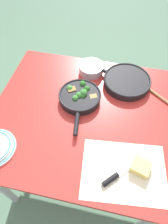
{
  "coord_description": "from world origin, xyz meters",
  "views": [
    {
      "loc": [
        -0.14,
        0.62,
        1.69
      ],
      "look_at": [
        0.0,
        0.0,
        0.79
      ],
      "focal_mm": 32.0,
      "sensor_mm": 36.0,
      "label": 1
    }
  ],
  "objects_px": {
    "grater_knife": "(119,174)",
    "cheese_block": "(141,167)",
    "prep_bowl_steel": "(91,69)",
    "skillet_broccoli": "(80,96)",
    "skillet_eggs": "(127,81)",
    "wooden_spoon": "(152,91)"
  },
  "relations": [
    {
      "from": "grater_knife",
      "to": "prep_bowl_steel",
      "type": "xyz_separation_m",
      "value": [
        0.26,
        -0.64,
        0.02
      ]
    },
    {
      "from": "wooden_spoon",
      "to": "skillet_eggs",
      "type": "bearing_deg",
      "value": 25.65
    },
    {
      "from": "skillet_eggs",
      "to": "cheese_block",
      "type": "xyz_separation_m",
      "value": [
        -0.12,
        0.53,
        -0.0
      ]
    },
    {
      "from": "wooden_spoon",
      "to": "prep_bowl_steel",
      "type": "height_order",
      "value": "prep_bowl_steel"
    },
    {
      "from": "grater_knife",
      "to": "cheese_block",
      "type": "xyz_separation_m",
      "value": [
        -0.09,
        -0.05,
        0.01
      ]
    },
    {
      "from": "skillet_broccoli",
      "to": "wooden_spoon",
      "type": "relative_size",
      "value": 1.16
    },
    {
      "from": "skillet_eggs",
      "to": "prep_bowl_steel",
      "type": "relative_size",
      "value": 2.55
    },
    {
      "from": "prep_bowl_steel",
      "to": "skillet_broccoli",
      "type": "bearing_deg",
      "value": 85.69
    },
    {
      "from": "skillet_broccoli",
      "to": "skillet_eggs",
      "type": "relative_size",
      "value": 0.97
    },
    {
      "from": "grater_knife",
      "to": "cheese_block",
      "type": "distance_m",
      "value": 0.11
    },
    {
      "from": "skillet_eggs",
      "to": "wooden_spoon",
      "type": "relative_size",
      "value": 1.2
    },
    {
      "from": "wooden_spoon",
      "to": "grater_knife",
      "type": "bearing_deg",
      "value": 113.11
    },
    {
      "from": "cheese_block",
      "to": "prep_bowl_steel",
      "type": "distance_m",
      "value": 0.69
    },
    {
      "from": "grater_knife",
      "to": "prep_bowl_steel",
      "type": "relative_size",
      "value": 1.35
    },
    {
      "from": "prep_bowl_steel",
      "to": "skillet_eggs",
      "type": "bearing_deg",
      "value": 165.92
    },
    {
      "from": "grater_knife",
      "to": "wooden_spoon",
      "type": "bearing_deg",
      "value": 29.62
    },
    {
      "from": "prep_bowl_steel",
      "to": "cheese_block",
      "type": "bearing_deg",
      "value": 120.74
    },
    {
      "from": "skillet_broccoli",
      "to": "skillet_eggs",
      "type": "xyz_separation_m",
      "value": [
        -0.25,
        -0.18,
        -0.0
      ]
    },
    {
      "from": "skillet_eggs",
      "to": "wooden_spoon",
      "type": "xyz_separation_m",
      "value": [
        -0.16,
        0.03,
        -0.02
      ]
    },
    {
      "from": "skillet_eggs",
      "to": "wooden_spoon",
      "type": "height_order",
      "value": "skillet_eggs"
    },
    {
      "from": "wooden_spoon",
      "to": "prep_bowl_steel",
      "type": "xyz_separation_m",
      "value": [
        0.4,
        -0.09,
        0.02
      ]
    },
    {
      "from": "skillet_eggs",
      "to": "prep_bowl_steel",
      "type": "xyz_separation_m",
      "value": [
        0.24,
        -0.06,
        0.0
      ]
    }
  ]
}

